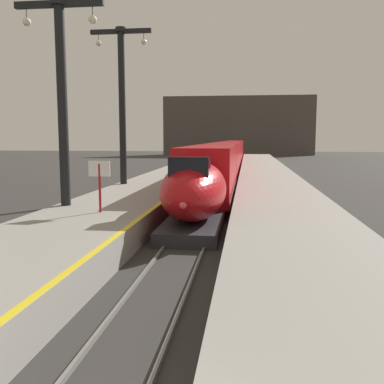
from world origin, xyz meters
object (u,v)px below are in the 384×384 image
station_column_far (122,92)px  departure_info_board (99,176)px  highspeed_train_main (228,156)px  station_column_mid (62,83)px

station_column_far → departure_info_board: bearing=-78.8°
highspeed_train_main → station_column_far: (-5.90, -24.13, 5.08)m
highspeed_train_main → station_column_far: station_column_far is taller
station_column_mid → departure_info_board: station_column_mid is taller
station_column_mid → station_column_far: (0.00, 9.39, 0.55)m
highspeed_train_main → station_column_mid: station_column_mid is taller
departure_info_board → highspeed_train_main: bearing=84.0°
station_column_far → departure_info_board: station_column_far is taller
highspeed_train_main → departure_info_board: size_ratio=35.58×
departure_info_board → station_column_mid: bearing=143.5°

